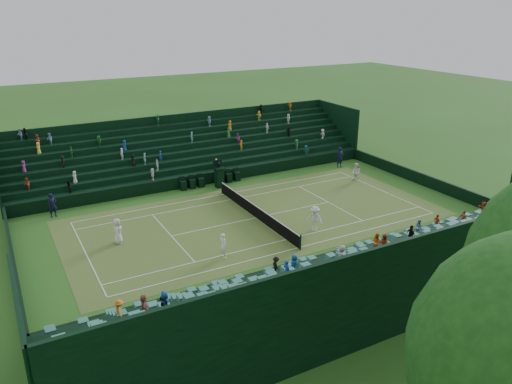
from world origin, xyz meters
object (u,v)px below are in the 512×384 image
at_px(umpire_chair, 219,175).
at_px(tennis_net, 256,211).
at_px(player_near_west, 118,231).
at_px(player_far_east, 315,218).
at_px(player_far_west, 356,172).
at_px(player_near_east, 223,246).

bearing_deg(umpire_chair, tennis_net, -3.56).
distance_m(player_near_west, player_far_east, 12.96).
height_order(tennis_net, umpire_chair, umpire_chair).
relative_size(player_far_west, player_far_east, 0.93).
bearing_deg(tennis_net, umpire_chair, 176.44).
xyz_separation_m(player_near_east, player_far_west, (-7.28, 16.11, 0.02)).
height_order(umpire_chair, player_near_east, umpire_chair).
relative_size(player_near_west, player_near_east, 1.06).
distance_m(player_near_east, player_far_west, 17.68).
bearing_deg(umpire_chair, player_far_west, 68.51).
xyz_separation_m(umpire_chair, player_far_west, (4.35, 11.04, -0.28)).
xyz_separation_m(umpire_chair, player_far_east, (11.03, 2.02, -0.21)).
bearing_deg(player_near_east, player_far_west, -77.75).
relative_size(tennis_net, player_far_east, 6.61).
bearing_deg(player_far_west, player_far_east, -52.98).
distance_m(umpire_chair, player_near_east, 12.69).
xyz_separation_m(tennis_net, player_far_west, (-2.92, 11.49, 0.29)).
distance_m(player_near_east, player_far_east, 7.11).
bearing_deg(player_far_east, tennis_net, -178.16).
relative_size(tennis_net, umpire_chair, 4.55).
xyz_separation_m(player_near_east, player_far_east, (-0.60, 7.09, 0.08)).
bearing_deg(player_near_east, player_far_east, -97.27).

